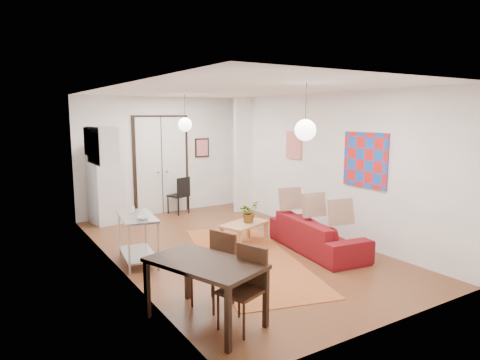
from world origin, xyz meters
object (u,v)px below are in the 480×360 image
dining_chair_far (237,281)px  coffee_table (244,226)px  sofa (317,234)px  dining_chair_near (209,263)px  fridge (106,184)px  black_side_chair (177,192)px  dining_table (205,268)px  kitchen_counter (138,233)px

dining_chair_far → coffee_table: bearing=125.9°
sofa → coffee_table: 1.38m
sofa → dining_chair_far: dining_chair_far is taller
dining_chair_near → dining_chair_far: bearing=-20.2°
fridge → black_side_chair: (1.77, 0.09, -0.37)m
coffee_table → fridge: bearing=119.9°
fridge → black_side_chair: 1.81m
fridge → black_side_chair: bearing=-5.1°
dining_chair_near → dining_table: bearing=-53.3°
sofa → dining_table: dining_table is taller
kitchen_counter → dining_chair_near: size_ratio=1.19×
sofa → dining_chair_near: 2.85m
dining_chair_far → dining_table: bearing=-151.6°
coffee_table → black_side_chair: 3.17m
fridge → dining_table: (-0.28, -5.45, -0.23)m
fridge → black_side_chair: size_ratio=1.96×
coffee_table → fridge: (-1.77, 3.08, 0.54)m
sofa → dining_chair_far: bearing=128.9°
coffee_table → fridge: 3.60m
coffee_table → kitchen_counter: size_ratio=0.96×
coffee_table → dining_chair_near: dining_chair_near is taller
fridge → kitchen_counter: bearing=-103.4°
sofa → dining_chair_near: dining_chair_near is taller
dining_table → black_side_chair: (2.05, 5.54, -0.13)m
dining_chair_near → dining_chair_far: same height
fridge → dining_chair_near: fridge is taller
dining_chair_near → black_side_chair: 5.39m
dining_chair_near → sofa: bearing=88.5°
dining_chair_near → dining_chair_far: size_ratio=1.00×
dining_chair_far → black_side_chair: 6.06m
coffee_table → black_side_chair: bearing=90.1°
coffee_table → dining_chair_near: bearing=-132.6°
coffee_table → dining_table: 3.16m
kitchen_counter → dining_chair_far: dining_chair_far is taller
kitchen_counter → dining_table: size_ratio=0.72×
coffee_table → sofa: bearing=-47.7°
dining_chair_near → dining_chair_far: 0.70m
dining_table → black_side_chair: black_side_chair is taller
kitchen_counter → dining_chair_near: (0.29, -2.00, 0.04)m
dining_table → dining_chair_far: dining_chair_far is taller
dining_table → dining_chair_near: dining_chair_near is taller
fridge → dining_table: size_ratio=1.17×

